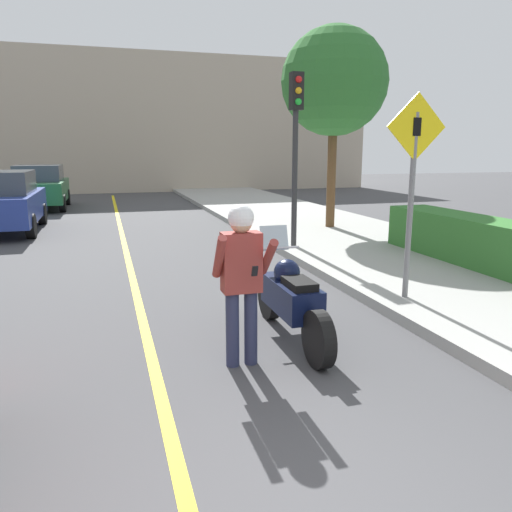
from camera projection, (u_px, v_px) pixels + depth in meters
name	position (u px, v px, depth m)	size (l,w,h in m)	color
sidewalk_curb	(502.00, 293.00, 7.69)	(4.40, 44.00, 0.15)	#9E9E99
road_center_line	(136.00, 291.00, 8.05)	(0.12, 36.00, 0.01)	yellow
building_backdrop	(120.00, 123.00, 26.18)	(28.00, 1.20, 7.23)	#B2A38E
motorcycle	(291.00, 299.00, 5.92)	(0.62, 2.24, 1.29)	black
person_biker	(242.00, 269.00, 5.10)	(0.59, 0.47, 1.71)	#282D4C
crossing_sign	(413.00, 178.00, 6.87)	(0.91, 0.08, 2.85)	slate
traffic_light	(296.00, 127.00, 10.55)	(0.26, 0.30, 3.67)	#2D2D30
hedge_row	(500.00, 247.00, 8.73)	(0.90, 5.77, 0.86)	#33702D
street_tree	(334.00, 82.00, 13.06)	(2.80, 2.80, 5.24)	brown
parked_car_blue	(2.00, 201.00, 13.64)	(1.88, 4.20, 1.68)	black
parked_car_green	(41.00, 187.00, 19.07)	(1.88, 4.20, 1.68)	black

